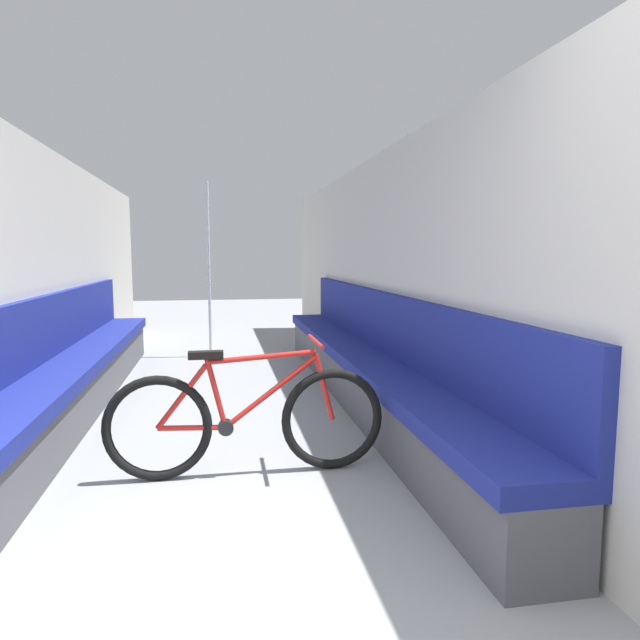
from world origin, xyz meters
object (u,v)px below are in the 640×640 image
at_px(bench_seat_row_left, 68,379).
at_px(grab_pole_near, 209,273).
at_px(bicycle, 247,420).
at_px(bench_seat_row_right, 365,368).

xyz_separation_m(bench_seat_row_left, grab_pole_near, (1.09, 2.55, 0.75)).
bearing_deg(bicycle, bench_seat_row_right, 59.96).
height_order(bench_seat_row_right, grab_pole_near, grab_pole_near).
xyz_separation_m(bench_seat_row_right, bicycle, (-1.10, -1.43, 0.01)).
bearing_deg(bench_seat_row_right, bench_seat_row_left, 180.00).
bearing_deg(grab_pole_near, bench_seat_row_right, -62.01).
relative_size(bench_seat_row_left, bench_seat_row_right, 1.00).
bearing_deg(bench_seat_row_left, bicycle, -46.74).
xyz_separation_m(bench_seat_row_left, bench_seat_row_right, (2.44, 0.00, 0.00)).
relative_size(bench_seat_row_left, bicycle, 3.52).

